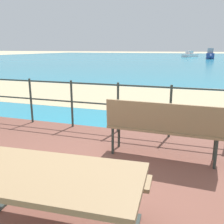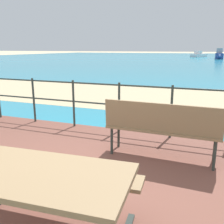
{
  "view_description": "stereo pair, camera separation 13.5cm",
  "coord_description": "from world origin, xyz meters",
  "px_view_note": "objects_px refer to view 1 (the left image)",
  "views": [
    {
      "loc": [
        1.38,
        -1.99,
        1.65
      ],
      "look_at": [
        0.09,
        1.83,
        0.61
      ],
      "focal_mm": 40.12,
      "sensor_mm": 36.0,
      "label": 1
    },
    {
      "loc": [
        1.5,
        -1.95,
        1.65
      ],
      "look_at": [
        0.09,
        1.83,
        0.61
      ],
      "focal_mm": 40.12,
      "sensor_mm": 36.0,
      "label": 2
    }
  ],
  "objects_px": {
    "picnic_table": "(31,194)",
    "boat_near": "(190,55)",
    "boat_mid": "(210,55)",
    "park_bench": "(163,125)"
  },
  "relations": [
    {
      "from": "picnic_table",
      "to": "park_bench",
      "type": "xyz_separation_m",
      "value": [
        0.67,
        2.13,
        -0.04
      ]
    },
    {
      "from": "picnic_table",
      "to": "park_bench",
      "type": "bearing_deg",
      "value": 68.57
    },
    {
      "from": "picnic_table",
      "to": "boat_near",
      "type": "bearing_deg",
      "value": 86.31
    },
    {
      "from": "park_bench",
      "to": "picnic_table",
      "type": "bearing_deg",
      "value": 74.11
    },
    {
      "from": "boat_mid",
      "to": "park_bench",
      "type": "bearing_deg",
      "value": -3.49
    },
    {
      "from": "boat_near",
      "to": "boat_mid",
      "type": "bearing_deg",
      "value": -135.92
    },
    {
      "from": "park_bench",
      "to": "boat_near",
      "type": "bearing_deg",
      "value": -87.33
    },
    {
      "from": "park_bench",
      "to": "boat_near",
      "type": "height_order",
      "value": "boat_near"
    },
    {
      "from": "park_bench",
      "to": "boat_mid",
      "type": "distance_m",
      "value": 39.4
    },
    {
      "from": "park_bench",
      "to": "boat_mid",
      "type": "height_order",
      "value": "boat_mid"
    }
  ]
}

